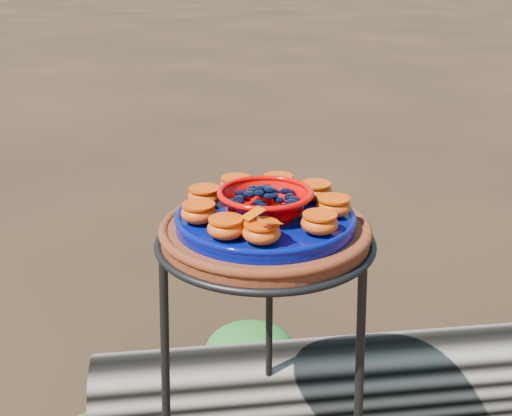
# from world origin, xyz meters

# --- Properties ---
(plant_stand) EXTENTS (0.44, 0.44, 0.70)m
(plant_stand) POSITION_xyz_m (0.00, 0.00, 0.35)
(plant_stand) COLOR black
(plant_stand) RESTS_ON ground
(terracotta_saucer) EXTENTS (0.38, 0.38, 0.03)m
(terracotta_saucer) POSITION_xyz_m (0.00, 0.00, 0.72)
(terracotta_saucer) COLOR #611108
(terracotta_saucer) RESTS_ON plant_stand
(cobalt_plate) EXTENTS (0.32, 0.32, 0.02)m
(cobalt_plate) POSITION_xyz_m (0.00, 0.00, 0.74)
(cobalt_plate) COLOR #001253
(cobalt_plate) RESTS_ON terracotta_saucer
(red_bowl) EXTENTS (0.16, 0.16, 0.05)m
(red_bowl) POSITION_xyz_m (0.00, 0.00, 0.77)
(red_bowl) COLOR #D20200
(red_bowl) RESTS_ON cobalt_plate
(glass_gems) EXTENTS (0.13, 0.13, 0.02)m
(glass_gems) POSITION_xyz_m (0.00, 0.00, 0.81)
(glass_gems) COLOR black
(glass_gems) RESTS_ON red_bowl
(orange_half_0) EXTENTS (0.06, 0.06, 0.03)m
(orange_half_0) POSITION_xyz_m (0.00, -0.12, 0.77)
(orange_half_0) COLOR #B11200
(orange_half_0) RESTS_ON cobalt_plate
(orange_half_1) EXTENTS (0.06, 0.06, 0.03)m
(orange_half_1) POSITION_xyz_m (0.09, -0.08, 0.77)
(orange_half_1) COLOR #B11200
(orange_half_1) RESTS_ON cobalt_plate
(orange_half_2) EXTENTS (0.06, 0.06, 0.03)m
(orange_half_2) POSITION_xyz_m (0.12, 0.00, 0.77)
(orange_half_2) COLOR #B11200
(orange_half_2) RESTS_ON cobalt_plate
(orange_half_3) EXTENTS (0.06, 0.06, 0.03)m
(orange_half_3) POSITION_xyz_m (0.09, 0.08, 0.77)
(orange_half_3) COLOR #B11200
(orange_half_3) RESTS_ON cobalt_plate
(orange_half_4) EXTENTS (0.06, 0.06, 0.03)m
(orange_half_4) POSITION_xyz_m (0.02, 0.12, 0.77)
(orange_half_4) COLOR #B11200
(orange_half_4) RESTS_ON cobalt_plate
(orange_half_5) EXTENTS (0.06, 0.06, 0.03)m
(orange_half_5) POSITION_xyz_m (-0.06, 0.10, 0.77)
(orange_half_5) COLOR #B11200
(orange_half_5) RESTS_ON cobalt_plate
(orange_half_6) EXTENTS (0.06, 0.06, 0.03)m
(orange_half_6) POSITION_xyz_m (-0.12, 0.04, 0.77)
(orange_half_6) COLOR #B11200
(orange_half_6) RESTS_ON cobalt_plate
(orange_half_7) EXTENTS (0.06, 0.06, 0.03)m
(orange_half_7) POSITION_xyz_m (-0.11, -0.04, 0.77)
(orange_half_7) COLOR #B11200
(orange_half_7) RESTS_ON cobalt_plate
(orange_half_8) EXTENTS (0.06, 0.06, 0.03)m
(orange_half_8) POSITION_xyz_m (-0.06, -0.11, 0.77)
(orange_half_8) COLOR #B11200
(orange_half_8) RESTS_ON cobalt_plate
(butterfly) EXTENTS (0.09, 0.09, 0.01)m
(butterfly) POSITION_xyz_m (0.00, -0.12, 0.79)
(butterfly) COLOR #CA4800
(butterfly) RESTS_ON orange_half_0
(driftwood_log) EXTENTS (1.53, 0.67, 0.28)m
(driftwood_log) POSITION_xyz_m (0.30, 0.34, 0.14)
(driftwood_log) COLOR black
(driftwood_log) RESTS_ON ground
(foliage_back) EXTENTS (0.28, 0.28, 0.14)m
(foliage_back) POSITION_xyz_m (-0.07, 0.59, 0.07)
(foliage_back) COLOR #206E1D
(foliage_back) RESTS_ON ground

